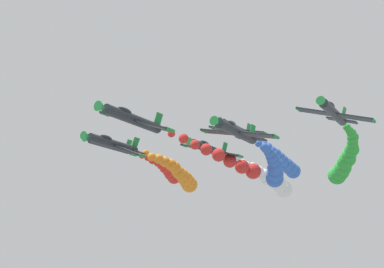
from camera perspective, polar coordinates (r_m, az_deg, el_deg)
airplane_lead at (r=51.18m, az=-7.02°, el=1.78°), size 9.17×10.35×3.50m
smoke_trail_lead at (r=66.09m, az=4.69°, el=-3.24°), size 4.86×18.27×4.00m
airplane_left_inner at (r=55.11m, az=5.28°, el=0.30°), size 9.45×10.35×2.95m
smoke_trail_left_inner at (r=71.85m, az=9.67°, el=-4.09°), size 5.47×16.46×4.31m
airplane_right_inner at (r=62.86m, az=-9.33°, el=-1.15°), size 8.97×10.35×3.99m
smoke_trail_right_inner at (r=81.17m, az=-1.20°, el=-5.04°), size 6.07×21.18×3.85m
airplane_left_outer at (r=66.41m, az=2.05°, el=-1.77°), size 9.30×10.35×3.27m
smoke_trail_left_outer at (r=84.17m, az=9.40°, el=-5.46°), size 3.77×19.97×4.91m
airplane_right_outer at (r=60.18m, az=16.39°, el=2.47°), size 9.25×10.35×3.38m
smoke_trail_right_outer at (r=84.66m, az=17.52°, el=-3.37°), size 9.52×26.01×5.03m
airplane_trailing at (r=75.16m, az=-9.74°, el=-1.31°), size 9.01×10.35×3.89m
smoke_trail_trailing at (r=91.41m, az=-2.96°, el=-4.34°), size 4.83×18.35×3.57m
airplane_high_slot at (r=73.66m, az=5.23°, el=0.64°), size 9.40×10.35×3.07m
smoke_trail_high_slot at (r=93.25m, az=10.97°, el=-3.43°), size 2.97×21.45×4.72m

